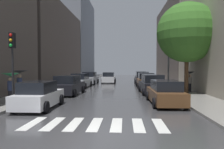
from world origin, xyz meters
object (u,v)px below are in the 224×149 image
at_px(car_midroad, 109,78).
at_px(pedestrian_by_kerb, 10,81).
at_px(parked_car_left_nearest, 39,96).
at_px(parked_car_left_fourth, 90,78).
at_px(parked_car_right_third, 146,81).
at_px(parked_car_left_second, 68,86).
at_px(parked_car_right_fifth, 141,77).
at_px(parked_car_right_second, 152,85).
at_px(lamp_post_right, 169,50).
at_px(parked_car_right_fourth, 142,78).
at_px(traffic_light_left_corner, 12,52).
at_px(parked_car_right_nearest, 165,93).
at_px(pedestrian_foreground, 19,78).
at_px(street_tree_right, 187,33).
at_px(parked_car_left_third, 81,81).
at_px(pedestrian_near_tree, 190,77).

xyz_separation_m(car_midroad, pedestrian_by_kerb, (-4.83, -19.76, 0.79)).
distance_m(parked_car_left_nearest, parked_car_left_fourth, 18.21).
height_order(parked_car_left_nearest, parked_car_right_third, parked_car_right_third).
relative_size(parked_car_left_second, parked_car_right_fifth, 1.05).
bearing_deg(parked_car_right_second, pedestrian_by_kerb, 120.41).
bearing_deg(lamp_post_right, parked_car_right_fourth, 100.50).
height_order(parked_car_right_third, traffic_light_left_corner, traffic_light_left_corner).
xyz_separation_m(parked_car_right_second, parked_car_right_fourth, (0.03, 11.54, 0.00)).
bearing_deg(parked_car_right_second, traffic_light_left_corner, 125.53).
distance_m(parked_car_right_second, parked_car_right_fourth, 11.54).
bearing_deg(car_midroad, parked_car_right_nearest, -165.15).
bearing_deg(parked_car_right_nearest, pedestrian_by_kerb, 93.59).
relative_size(parked_car_right_second, lamp_post_right, 0.65).
bearing_deg(parked_car_right_nearest, lamp_post_right, -13.98).
bearing_deg(parked_car_right_fourth, parked_car_right_fifth, -2.25).
relative_size(parked_car_right_fifth, traffic_light_left_corner, 1.01).
bearing_deg(pedestrian_foreground, parked_car_right_fifth, -120.04).
relative_size(parked_car_right_third, parked_car_right_fifth, 0.96).
xyz_separation_m(parked_car_left_nearest, parked_car_right_fifth, (7.75, 25.13, 0.05)).
distance_m(parked_car_left_nearest, parked_car_right_fourth, 20.41).
distance_m(parked_car_left_second, parked_car_left_fourth, 11.84).
distance_m(pedestrian_by_kerb, lamp_post_right, 14.45).
distance_m(parked_car_right_fourth, street_tree_right, 13.01).
relative_size(parked_car_left_nearest, car_midroad, 0.94).
xyz_separation_m(parked_car_left_second, parked_car_right_third, (7.45, 6.91, 0.01)).
bearing_deg(parked_car_left_third, parked_car_left_nearest, -176.29).
height_order(parked_car_right_fifth, street_tree_right, street_tree_right).
height_order(parked_car_left_nearest, pedestrian_foreground, pedestrian_foreground).
bearing_deg(parked_car_left_nearest, car_midroad, -7.18).
relative_size(parked_car_left_third, pedestrian_near_tree, 2.60).
distance_m(parked_car_left_fourth, pedestrian_by_kerb, 17.32).
distance_m(parked_car_left_second, car_midroad, 14.67).
relative_size(parked_car_right_third, street_tree_right, 0.53).
relative_size(parked_car_left_third, parked_car_left_fourth, 1.08).
relative_size(street_tree_right, lamp_post_right, 1.16).
height_order(parked_car_right_third, pedestrian_by_kerb, pedestrian_by_kerb).
distance_m(parked_car_right_fifth, lamp_post_right, 16.28).
bearing_deg(parked_car_left_second, street_tree_right, -82.83).
distance_m(parked_car_right_second, lamp_post_right, 4.21).
bearing_deg(parked_car_left_third, pedestrian_foreground, 172.08).
bearing_deg(traffic_light_left_corner, pedestrian_near_tree, 31.70).
relative_size(pedestrian_near_tree, traffic_light_left_corner, 0.43).
bearing_deg(pedestrian_near_tree, car_midroad, 118.16).
bearing_deg(pedestrian_foreground, car_midroad, -110.92).
height_order(parked_car_right_third, pedestrian_near_tree, pedestrian_near_tree).
bearing_deg(traffic_light_left_corner, lamp_post_right, 39.48).
height_order(car_midroad, pedestrian_foreground, pedestrian_foreground).
xyz_separation_m(parked_car_right_fourth, pedestrian_near_tree, (3.52, -10.91, 0.65)).
bearing_deg(parked_car_left_fourth, parked_car_left_third, 179.85).
xyz_separation_m(parked_car_right_fourth, pedestrian_foreground, (-9.77, -16.80, 0.88)).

